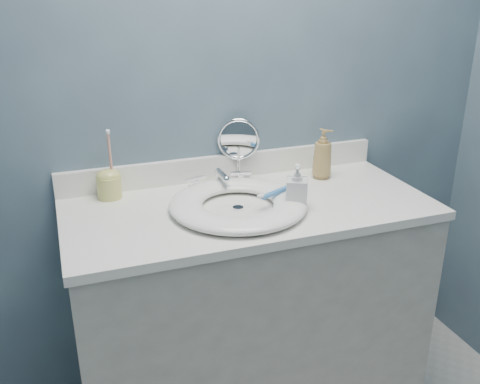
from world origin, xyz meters
name	(u,v)px	position (x,y,z in m)	size (l,w,h in m)	color
back_wall	(223,93)	(0.00, 1.25, 1.20)	(2.20, 0.02, 2.40)	#445267
vanity_cabinet	(248,318)	(0.00, 0.97, 0.42)	(1.20, 0.55, 0.85)	#BCB7AC
countertop	(249,208)	(0.00, 0.97, 0.86)	(1.22, 0.57, 0.03)	white
backsplash	(224,167)	(0.00, 1.24, 0.93)	(1.22, 0.02, 0.09)	white
basin	(238,204)	(-0.05, 0.94, 0.90)	(0.45, 0.45, 0.04)	white
drain	(238,208)	(-0.05, 0.94, 0.88)	(0.04, 0.04, 0.01)	silver
faucet	(220,181)	(-0.05, 1.14, 0.91)	(0.25, 0.13, 0.07)	silver
makeup_mirror	(239,146)	(0.05, 1.21, 1.01)	(0.15, 0.09, 0.23)	silver
soap_bottle_amber	(323,154)	(0.35, 1.12, 0.97)	(0.07, 0.07, 0.19)	#9E7E47
soap_bottle_clear	(297,187)	(0.13, 0.89, 0.96)	(0.07, 0.07, 0.15)	silver
toothbrush_holder	(109,183)	(-0.43, 1.19, 0.93)	(0.08, 0.08, 0.24)	#CBC665
toothbrush_lying	(277,192)	(0.08, 0.94, 0.92)	(0.16, 0.09, 0.02)	#3270B1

